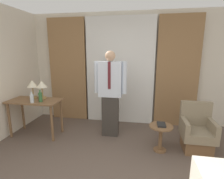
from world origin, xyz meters
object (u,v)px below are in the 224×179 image
Objects in this scene: table_lamp_left at (32,85)px; armchair at (197,133)px; desk at (35,106)px; book at (161,124)px; table_lamp_right at (42,85)px; bottle_near_edge at (32,98)px; bottle_by_lamp at (40,97)px; person at (110,91)px; side_table at (161,134)px.

table_lamp_left is 0.45× the size of armchair.
desk is 2.59m from book.
table_lamp_right is (0.11, 0.14, 0.42)m from desk.
armchair is 0.69m from book.
table_lamp_left is 0.41m from bottle_near_edge.
bottle_near_edge is at bearing -179.86° from book.
bottle_near_edge is 2.54m from book.
bottle_by_lamp is 1.11× the size of book.
person is (1.36, 0.36, 0.09)m from bottle_by_lamp.
bottle_near_edge is at bearing -177.16° from armchair.
bottle_near_edge is (0.07, -0.18, 0.22)m from desk.
table_lamp_right is 2.59m from side_table.
table_lamp_left is at bearing 180.00° from table_lamp_right.
desk is 2.60m from side_table.
bottle_by_lamp is at bearing 178.24° from book.
side_table is at bearing -24.18° from person.
table_lamp_left reaches higher than desk.
person is 1.27m from side_table.
bottle_near_edge is (-0.04, -0.31, -0.20)m from table_lamp_right.
desk is at bearing 154.55° from bottle_by_lamp.
table_lamp_right is 0.80× the size of side_table.
desk is 0.32m from bottle_by_lamp.
person is 1.20m from book.
side_table is (1.01, -0.45, -0.64)m from person.
side_table is at bearing -7.47° from table_lamp_right.
table_lamp_right is at bearing -174.96° from person.
armchair is (3.22, -0.02, -0.32)m from desk.
person is 8.19× the size of book.
table_lamp_right is at bearing 50.74° from desk.
desk is 1.24× the size of armchair.
bottle_by_lamp is 3.07m from armchair.
table_lamp_right is (0.22, 0.00, 0.00)m from table_lamp_left.
armchair is at bearing 1.47° from bottle_by_lamp.
table_lamp_right is 0.31m from bottle_by_lamp.
table_lamp_left is at bearing 173.52° from book.
table_lamp_right reaches higher than side_table.
bottle_by_lamp reaches higher than bottle_near_edge.
book is at bearing -23.27° from person.
side_table is at bearing -6.86° from table_lamp_left.
bottle_by_lamp is at bearing -165.18° from person.
bottle_by_lamp is at bearing -25.45° from desk.
person reaches higher than armchair.
side_table is (2.46, -0.32, -0.74)m from table_lamp_right.
table_lamp_left is at bearing 129.26° from desk.
table_lamp_right is 1.79× the size of book.
book is at bearing -3.77° from desk.
side_table is (2.68, -0.32, -0.74)m from table_lamp_left.
armchair is at bearing -9.70° from person.
person reaches higher than bottle_by_lamp.
table_lamp_right reaches higher than bottle_by_lamp.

